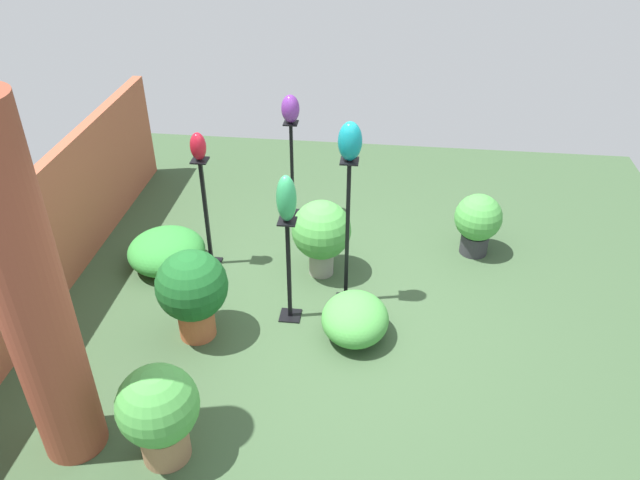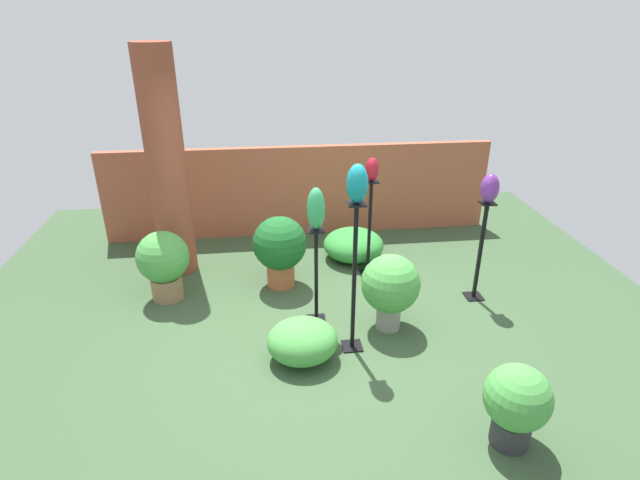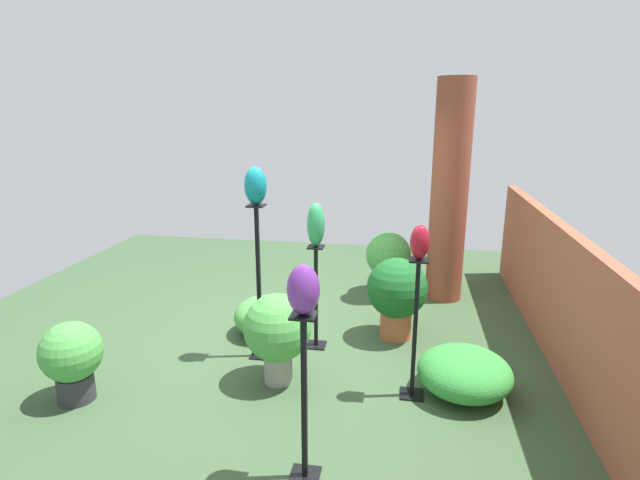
{
  "view_description": "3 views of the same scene",
  "coord_description": "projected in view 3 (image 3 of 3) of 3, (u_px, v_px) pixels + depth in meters",
  "views": [
    {
      "loc": [
        -4.55,
        -0.54,
        3.93
      ],
      "look_at": [
        0.28,
        0.02,
        0.7
      ],
      "focal_mm": 35.0,
      "sensor_mm": 36.0,
      "label": 1
    },
    {
      "loc": [
        -0.51,
        -4.25,
        3.1
      ],
      "look_at": [
        0.03,
        0.34,
        0.93
      ],
      "focal_mm": 28.0,
      "sensor_mm": 36.0,
      "label": 2
    },
    {
      "loc": [
        4.66,
        1.12,
        2.43
      ],
      "look_at": [
        -0.26,
        0.28,
        1.08
      ],
      "focal_mm": 28.0,
      "sensor_mm": 36.0,
      "label": 3
    }
  ],
  "objects": [
    {
      "name": "pedestal_jade",
      "position": [
        316.0,
        302.0,
        5.1
      ],
      "size": [
        0.2,
        0.2,
        1.08
      ],
      "color": "black",
      "rests_on": "ground"
    },
    {
      "name": "potted_plant_near_pillar",
      "position": [
        388.0,
        259.0,
        6.58
      ],
      "size": [
        0.59,
        0.59,
        0.83
      ],
      "color": "#936B4C",
      "rests_on": "ground"
    },
    {
      "name": "art_vase_ruby",
      "position": [
        420.0,
        242.0,
        3.97
      ],
      "size": [
        0.16,
        0.16,
        0.28
      ],
      "primitive_type": "ellipsoid",
      "color": "maroon",
      "rests_on": "pedestal_ruby"
    },
    {
      "name": "art_vase_violet",
      "position": [
        303.0,
        290.0,
        3.03
      ],
      "size": [
        0.2,
        0.2,
        0.32
      ],
      "primitive_type": "ellipsoid",
      "color": "#6B2D8C",
      "rests_on": "pedestal_violet"
    },
    {
      "name": "potted_plant_walkway_edge",
      "position": [
        277.0,
        330.0,
        4.42
      ],
      "size": [
        0.61,
        0.61,
        0.84
      ],
      "color": "gray",
      "rests_on": "ground"
    },
    {
      "name": "ground_plane",
      "position": [
        290.0,
        344.0,
        5.25
      ],
      "size": [
        8.0,
        8.0,
        0.0
      ],
      "primitive_type": "plane",
      "color": "#385133"
    },
    {
      "name": "brick_wall_back",
      "position": [
        564.0,
        302.0,
        4.65
      ],
      "size": [
        5.6,
        0.12,
        1.32
      ],
      "primitive_type": "cube",
      "color": "#9E5138",
      "rests_on": "ground"
    },
    {
      "name": "foliage_bed_west",
      "position": [
        263.0,
        316.0,
        5.47
      ],
      "size": [
        0.68,
        0.62,
        0.41
      ],
      "primitive_type": "ellipsoid",
      "color": "#479942",
      "rests_on": "ground"
    },
    {
      "name": "pedestal_ruby",
      "position": [
        415.0,
        335.0,
        4.19
      ],
      "size": [
        0.2,
        0.2,
        1.24
      ],
      "color": "black",
      "rests_on": "ground"
    },
    {
      "name": "foliage_bed_east",
      "position": [
        464.0,
        373.0,
        4.31
      ],
      "size": [
        0.8,
        0.81,
        0.4
      ],
      "primitive_type": "ellipsoid",
      "color": "#338C38",
      "rests_on": "ground"
    },
    {
      "name": "art_vase_teal",
      "position": [
        255.0,
        186.0,
        4.57
      ],
      "size": [
        0.19,
        0.21,
        0.35
      ],
      "primitive_type": "ellipsoid",
      "color": "#0F727A",
      "rests_on": "pedestal_teal"
    },
    {
      "name": "art_vase_jade",
      "position": [
        316.0,
        225.0,
        4.88
      ],
      "size": [
        0.18,
        0.18,
        0.44
      ],
      "primitive_type": "ellipsoid",
      "color": "#2D9356",
      "rests_on": "pedestal_jade"
    },
    {
      "name": "brick_pillar",
      "position": [
        449.0,
        193.0,
        6.19
      ],
      "size": [
        0.46,
        0.46,
        2.77
      ],
      "primitive_type": "cylinder",
      "color": "brown",
      "rests_on": "ground"
    },
    {
      "name": "pedestal_violet",
      "position": [
        304.0,
        406.0,
        3.24
      ],
      "size": [
        0.2,
        0.2,
        1.19
      ],
      "color": "black",
      "rests_on": "ground"
    },
    {
      "name": "pedestal_teal",
      "position": [
        259.0,
        289.0,
        4.83
      ],
      "size": [
        0.2,
        0.2,
        1.54
      ],
      "color": "black",
      "rests_on": "ground"
    },
    {
      "name": "potted_plant_mid_left",
      "position": [
        397.0,
        292.0,
        5.28
      ],
      "size": [
        0.64,
        0.64,
        0.89
      ],
      "color": "#B25B38",
      "rests_on": "ground"
    },
    {
      "name": "potted_plant_mid_right",
      "position": [
        72.0,
        357.0,
        4.17
      ],
      "size": [
        0.51,
        0.51,
        0.7
      ],
      "color": "#2D2D33",
      "rests_on": "ground"
    }
  ]
}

